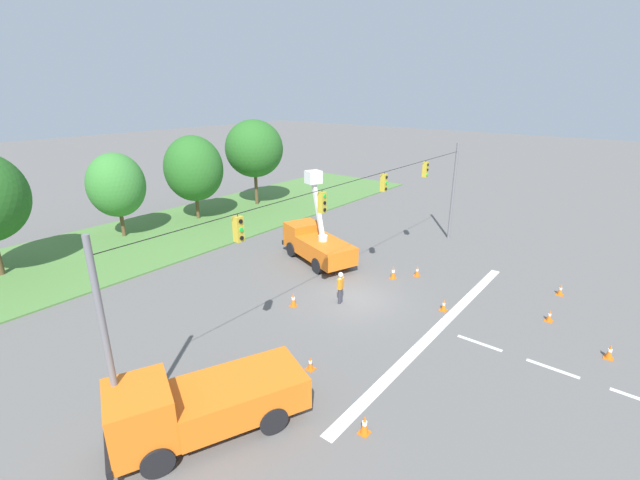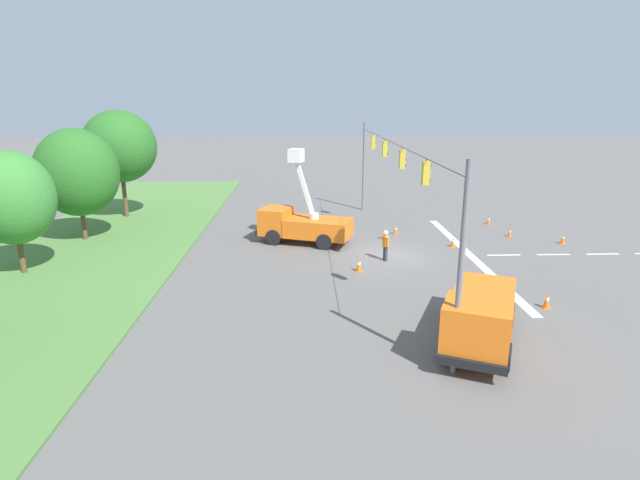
{
  "view_description": "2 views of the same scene",
  "coord_description": "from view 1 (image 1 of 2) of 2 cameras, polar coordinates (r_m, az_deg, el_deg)",
  "views": [
    {
      "loc": [
        -17.54,
        -11.6,
        10.87
      ],
      "look_at": [
        1.61,
        3.61,
        2.19
      ],
      "focal_mm": 24.0,
      "sensor_mm": 36.0,
      "label": 1
    },
    {
      "loc": [
        -27.89,
        5.02,
        8.9
      ],
      "look_at": [
        -1.52,
        4.1,
        1.47
      ],
      "focal_mm": 28.0,
      "sensor_mm": 36.0,
      "label": 2
    }
  ],
  "objects": [
    {
      "name": "grass_verge",
      "position": [
        36.06,
        -19.9,
        0.87
      ],
      "size": [
        56.0,
        12.0,
        0.1
      ],
      "primitive_type": "cube",
      "color": "#517F3D",
      "rests_on": "ground"
    },
    {
      "name": "lane_markings",
      "position": [
        21.28,
        19.15,
        -12.38
      ],
      "size": [
        17.6,
        15.25,
        0.01
      ],
      "color": "silver",
      "rests_on": "ground"
    },
    {
      "name": "traffic_cone_mid_right",
      "position": [
        18.16,
        -1.3,
        -16.11
      ],
      "size": [
        0.36,
        0.36,
        0.6
      ],
      "color": "orange",
      "rests_on": "ground"
    },
    {
      "name": "traffic_cone_foreground_right",
      "position": [
        22.44,
        34.19,
        -12.19
      ],
      "size": [
        0.36,
        0.36,
        0.69
      ],
      "color": "orange",
      "rests_on": "ground"
    },
    {
      "name": "utility_truck_bucket_lift",
      "position": [
        28.24,
        -0.49,
        -0.29
      ],
      "size": [
        4.14,
        6.36,
        5.98
      ],
      "color": "orange",
      "rests_on": "ground"
    },
    {
      "name": "traffic_cone_near_bucket",
      "position": [
        15.5,
        5.96,
        -23.28
      ],
      "size": [
        0.36,
        0.36,
        0.73
      ],
      "color": "orange",
      "rests_on": "ground"
    },
    {
      "name": "ground_plane",
      "position": [
        23.67,
        4.46,
        -7.87
      ],
      "size": [
        200.0,
        200.0,
        0.0
      ],
      "primitive_type": "plane",
      "color": "#605E5B"
    },
    {
      "name": "road_worker",
      "position": [
        22.83,
        2.75,
        -6.11
      ],
      "size": [
        0.63,
        0.33,
        1.77
      ],
      "color": "#383842",
      "rests_on": "ground"
    },
    {
      "name": "signal_gantry",
      "position": [
        21.94,
        4.78,
        2.81
      ],
      "size": [
        26.2,
        0.33,
        7.2
      ],
      "color": "slate",
      "rests_on": "ground"
    },
    {
      "name": "traffic_cone_far_left",
      "position": [
        24.23,
        28.27,
        -8.88
      ],
      "size": [
        0.36,
        0.36,
        0.62
      ],
      "color": "orange",
      "rests_on": "ground"
    },
    {
      "name": "traffic_cone_lane_edge_a",
      "position": [
        26.91,
        12.83,
        -4.05
      ],
      "size": [
        0.36,
        0.36,
        0.68
      ],
      "color": "orange",
      "rests_on": "ground"
    },
    {
      "name": "traffic_cone_mid_left",
      "position": [
        22.78,
        -3.58,
        -7.91
      ],
      "size": [
        0.36,
        0.36,
        0.78
      ],
      "color": "orange",
      "rests_on": "ground"
    },
    {
      "name": "utility_truck_support_near",
      "position": [
        15.4,
        -15.5,
        -20.27
      ],
      "size": [
        6.76,
        4.68,
        2.38
      ],
      "color": "orange",
      "rests_on": "ground"
    },
    {
      "name": "traffic_cone_far_right",
      "position": [
        27.41,
        29.41,
        -5.78
      ],
      "size": [
        0.36,
        0.36,
        0.67
      ],
      "color": "orange",
      "rests_on": "ground"
    },
    {
      "name": "traffic_cone_lane_edge_b",
      "position": [
        23.25,
        16.17,
        -8.34
      ],
      "size": [
        0.36,
        0.36,
        0.64
      ],
      "color": "orange",
      "rests_on": "ground"
    },
    {
      "name": "tree_far_east",
      "position": [
        41.91,
        -8.77,
        11.94
      ],
      "size": [
        5.48,
        5.45,
        8.2
      ],
      "color": "brown",
      "rests_on": "ground"
    },
    {
      "name": "tree_east",
      "position": [
        38.27,
        -16.49,
        9.11
      ],
      "size": [
        4.8,
        5.14,
        7.24
      ],
      "color": "brown",
      "rests_on": "ground"
    },
    {
      "name": "tree_centre",
      "position": [
        35.5,
        -25.52,
        6.62
      ],
      "size": [
        4.17,
        4.13,
        6.49
      ],
      "color": "brown",
      "rests_on": "ground"
    },
    {
      "name": "traffic_cone_foreground_left",
      "position": [
        26.28,
        9.74,
        -4.24
      ],
      "size": [
        0.36,
        0.36,
        0.8
      ],
      "color": "orange",
      "rests_on": "ground"
    }
  ]
}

